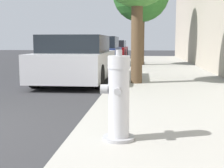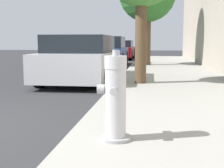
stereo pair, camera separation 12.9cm
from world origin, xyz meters
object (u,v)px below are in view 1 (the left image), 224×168
Objects in this scene: parked_car_far at (114,50)px; parked_car_mid at (101,52)px; fire_hydrant at (119,99)px; parked_car_near at (77,60)px.

parked_car_mid is at bearing -90.40° from parked_car_far.
parked_car_mid reaches higher than parked_car_far.
parked_car_near is at bearing 106.29° from fire_hydrant.
parked_car_near reaches higher than parked_car_far.
fire_hydrant is 0.21× the size of parked_car_far.
parked_car_near is 12.44m from parked_car_far.
parked_car_mid is at bearing 91.29° from parked_car_near.
parked_car_far is at bearing 95.54° from fire_hydrant.
parked_car_mid reaches higher than fire_hydrant.
fire_hydrant is 11.94m from parked_car_mid.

